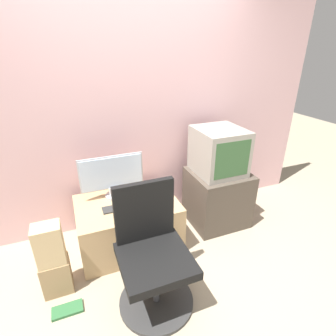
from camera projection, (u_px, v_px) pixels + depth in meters
ground_plane at (181, 304)px, 2.09m from camera, size 12.00×12.00×0.00m
wall_back at (130, 108)px, 2.65m from camera, size 4.40×0.05×2.60m
desk at (128, 223)px, 2.64m from camera, size 0.97×0.68×0.50m
side_stand at (217, 197)px, 2.98m from camera, size 0.61×0.57×0.63m
main_monitor at (112, 176)px, 2.55m from camera, size 0.62×0.17×0.44m
keyboard at (120, 207)px, 2.45m from camera, size 0.33×0.11×0.01m
mouse at (146, 201)px, 2.53m from camera, size 0.07×0.04×0.03m
crt_tv at (219, 151)px, 2.76m from camera, size 0.48×0.51×0.48m
office_chair at (153, 258)px, 1.99m from camera, size 0.59×0.59×0.98m
cardboard_box_lower at (57, 276)px, 2.15m from camera, size 0.23×0.17×0.31m
cardboard_box_upper at (49, 245)px, 2.02m from camera, size 0.21×0.16×0.35m
book at (68, 310)px, 2.03m from camera, size 0.23×0.12×0.02m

